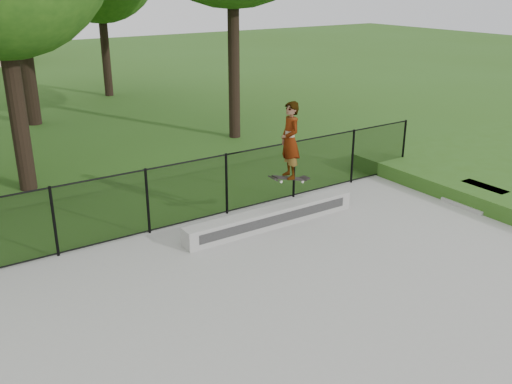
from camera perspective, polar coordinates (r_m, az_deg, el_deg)
ground at (r=8.54m, az=6.54°, el=-18.29°), size 100.00×100.00×0.00m
concrete_slab at (r=8.53m, az=6.54°, el=-18.13°), size 14.00×12.00×0.06m
grind_ledge at (r=12.92m, az=1.56°, el=-2.55°), size 4.37×0.40×0.42m
skater_airborne at (r=12.44m, az=3.43°, el=5.04°), size 0.82×0.70×1.89m
chainlink_fence at (r=12.59m, az=-10.79°, el=-0.91°), size 16.06×0.06×1.50m
concrete_steps at (r=15.33m, az=21.28°, el=-0.59°), size 1.07×1.20×0.45m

